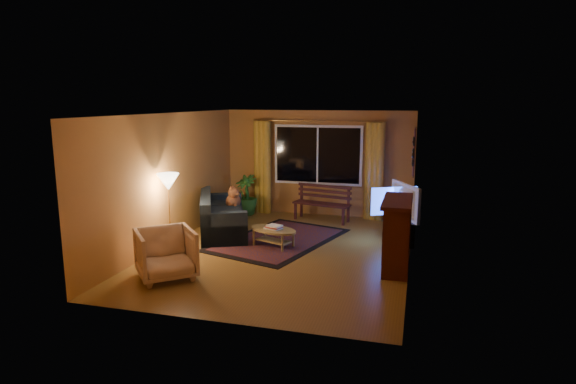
% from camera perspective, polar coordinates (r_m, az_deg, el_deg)
% --- Properties ---
extents(floor, '(4.50, 6.00, 0.02)m').
position_cam_1_polar(floor, '(8.95, -0.51, -7.03)').
color(floor, brown).
rests_on(floor, ground).
extents(ceiling, '(4.50, 6.00, 0.02)m').
position_cam_1_polar(ceiling, '(8.51, -0.54, 9.32)').
color(ceiling, white).
rests_on(ceiling, ground).
extents(wall_back, '(4.50, 0.02, 2.50)m').
position_cam_1_polar(wall_back, '(11.53, 3.58, 3.43)').
color(wall_back, '#B47939').
rests_on(wall_back, ground).
extents(wall_left, '(0.02, 6.00, 2.50)m').
position_cam_1_polar(wall_left, '(9.50, -13.75, 1.54)').
color(wall_left, '#B47939').
rests_on(wall_left, ground).
extents(wall_right, '(0.02, 6.00, 2.50)m').
position_cam_1_polar(wall_right, '(8.32, 14.62, 0.20)').
color(wall_right, '#B47939').
rests_on(wall_right, ground).
extents(window, '(2.00, 0.02, 1.30)m').
position_cam_1_polar(window, '(11.45, 3.52, 4.38)').
color(window, black).
rests_on(window, wall_back).
extents(curtain_rod, '(3.20, 0.03, 0.03)m').
position_cam_1_polar(curtain_rod, '(11.34, 3.52, 8.38)').
color(curtain_rod, '#BF8C3F').
rests_on(curtain_rod, wall_back).
extents(curtain_left, '(0.36, 0.36, 2.24)m').
position_cam_1_polar(curtain_left, '(11.77, -3.01, 2.95)').
color(curtain_left, gold).
rests_on(curtain_left, ground).
extents(curtain_right, '(0.36, 0.36, 2.24)m').
position_cam_1_polar(curtain_right, '(11.23, 10.19, 2.40)').
color(curtain_right, gold).
rests_on(curtain_right, ground).
extents(bench, '(1.37, 0.67, 0.40)m').
position_cam_1_polar(bench, '(11.08, 3.98, -2.42)').
color(bench, black).
rests_on(bench, ground).
extents(potted_plant, '(0.70, 0.70, 0.97)m').
position_cam_1_polar(potted_plant, '(11.65, -5.01, -0.34)').
color(potted_plant, '#235B1E').
rests_on(potted_plant, ground).
extents(sofa, '(1.66, 2.24, 0.83)m').
position_cam_1_polar(sofa, '(10.07, -7.73, -2.57)').
color(sofa, '#19232D').
rests_on(sofa, ground).
extents(dog, '(0.37, 0.45, 0.44)m').
position_cam_1_polar(dog, '(10.42, -6.52, -0.88)').
color(dog, '#A05A31').
rests_on(dog, sofa).
extents(armchair, '(1.15, 1.14, 0.86)m').
position_cam_1_polar(armchair, '(7.74, -14.28, -6.85)').
color(armchair, '#DFB38F').
rests_on(armchair, ground).
extents(floor_lamp, '(0.29, 0.29, 1.44)m').
position_cam_1_polar(floor_lamp, '(9.01, -13.86, -2.43)').
color(floor_lamp, '#BF8C3F').
rests_on(floor_lamp, ground).
extents(rug, '(2.55, 3.26, 0.02)m').
position_cam_1_polar(rug, '(9.60, -1.09, -5.66)').
color(rug, '#601E05').
rests_on(rug, ground).
extents(coffee_table, '(1.25, 1.25, 0.35)m').
position_cam_1_polar(coffee_table, '(9.13, -1.74, -5.44)').
color(coffee_table, olive).
rests_on(coffee_table, ground).
extents(tv_console, '(0.65, 1.15, 0.46)m').
position_cam_1_polar(tv_console, '(9.75, 12.93, -4.34)').
color(tv_console, black).
rests_on(tv_console, ground).
extents(television, '(0.68, 1.13, 0.69)m').
position_cam_1_polar(television, '(9.62, 13.07, -1.05)').
color(television, black).
rests_on(television, tv_console).
extents(fireplace, '(0.40, 1.20, 1.10)m').
position_cam_1_polar(fireplace, '(8.09, 12.84, -5.11)').
color(fireplace, maroon).
rests_on(fireplace, ground).
extents(mirror_cluster, '(0.06, 0.60, 0.56)m').
position_cam_1_polar(mirror_cluster, '(9.53, 14.61, 4.86)').
color(mirror_cluster, black).
rests_on(mirror_cluster, wall_right).
extents(painting, '(0.04, 0.76, 0.96)m').
position_cam_1_polar(painting, '(10.69, 14.73, 4.66)').
color(painting, orange).
rests_on(painting, wall_right).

